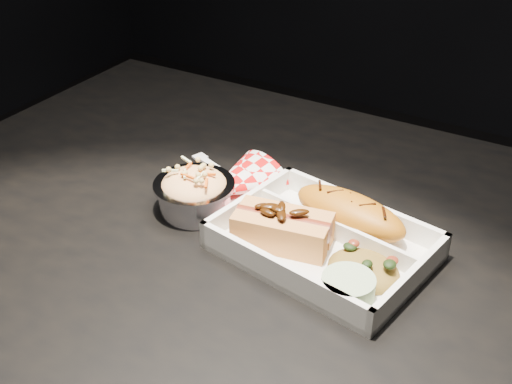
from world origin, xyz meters
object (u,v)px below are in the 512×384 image
hotdog (283,226)px  napkin_fork (237,184)px  dining_table (291,293)px  foil_coleslaw_cup (194,190)px  fried_pastry (350,212)px  food_tray (324,245)px

hotdog → napkin_fork: (-0.12, 0.08, -0.02)m
dining_table → foil_coleslaw_cup: 0.19m
fried_pastry → dining_table: bearing=-137.1°
dining_table → food_tray: bearing=-5.2°
hotdog → foil_coleslaw_cup: (-0.14, 0.02, -0.00)m
fried_pastry → hotdog: hotdog is taller
dining_table → napkin_fork: (-0.12, 0.06, 0.11)m
hotdog → foil_coleslaw_cup: size_ratio=1.16×
foil_coleslaw_cup → food_tray: bearing=0.9°
foil_coleslaw_cup → napkin_fork: 0.07m
food_tray → dining_table: bearing=-175.1°
dining_table → food_tray: (0.04, -0.00, 0.10)m
food_tray → hotdog: size_ratio=2.18×
dining_table → foil_coleslaw_cup: foil_coleslaw_cup is taller
food_tray → foil_coleslaw_cup: (-0.19, -0.00, 0.02)m
dining_table → food_tray: size_ratio=4.32×
fried_pastry → foil_coleslaw_cup: bearing=-164.1°
food_tray → napkin_fork: (-0.17, 0.06, 0.01)m
dining_table → food_tray: 0.11m
food_tray → hotdog: bearing=-149.2°
dining_table → napkin_fork: napkin_fork is taller
foil_coleslaw_cup → napkin_fork: bearing=67.1°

